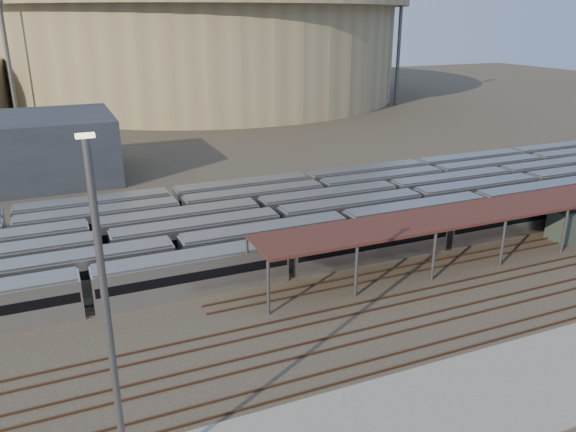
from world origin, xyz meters
The scene contains 10 objects.
ground centered at (0.00, 0.00, 0.00)m, with size 420.00×420.00×0.00m, color #383026.
apron centered at (-5.00, -15.00, 0.10)m, with size 50.00×9.00×0.20m, color gray.
subway_trains centered at (2.77, 18.50, 1.80)m, with size 124.14×23.90×3.60m.
inspection_shed centered at (22.00, 4.00, 4.98)m, with size 60.30×6.00×5.30m.
empty_tracks centered at (0.00, -5.00, 0.09)m, with size 170.00×9.62×0.18m.
stadium centered at (25.00, 140.00, 16.47)m, with size 124.00×124.00×32.50m.
floodlight_0 centered at (-30.00, 110.00, 20.65)m, with size 4.00×1.00×38.40m.
floodlight_2 centered at (70.00, 100.00, 20.65)m, with size 4.00×1.00×38.40m.
floodlight_3 centered at (-10.00, 160.00, 20.65)m, with size 4.00×1.00×38.40m.
yard_light_pole centered at (-22.00, -13.77, 10.02)m, with size 0.81×0.36×19.48m.
Camera 1 is at (-23.34, -38.78, 24.36)m, focal length 35.00 mm.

